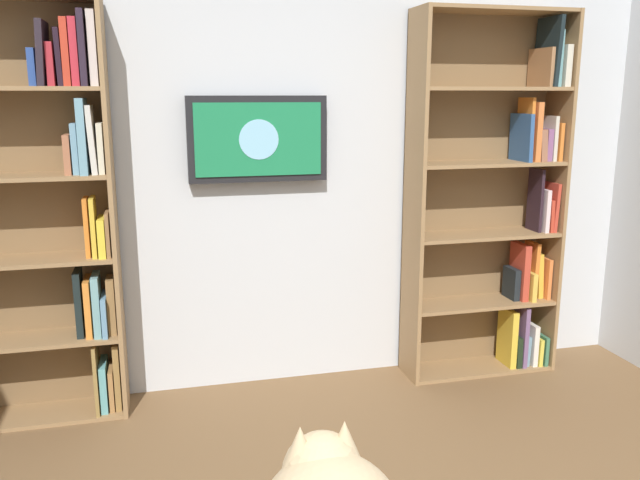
% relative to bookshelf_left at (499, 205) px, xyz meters
% --- Properties ---
extents(wall_back, '(4.52, 0.06, 2.70)m').
position_rel_bookshelf_left_xyz_m(wall_back, '(1.33, -0.17, 0.35)').
color(wall_back, silver).
rests_on(wall_back, ground).
extents(bookshelf_left, '(0.90, 0.28, 2.08)m').
position_rel_bookshelf_left_xyz_m(bookshelf_left, '(0.00, 0.00, 0.00)').
color(bookshelf_left, '#937047').
rests_on(bookshelf_left, ground).
extents(bookshelf_right, '(0.85, 0.28, 2.08)m').
position_rel_bookshelf_left_xyz_m(bookshelf_right, '(2.45, 0.00, 0.07)').
color(bookshelf_right, '#937047').
rests_on(bookshelf_right, ground).
extents(wall_mounted_tv, '(0.74, 0.07, 0.45)m').
position_rel_bookshelf_left_xyz_m(wall_mounted_tv, '(1.39, -0.08, 0.40)').
color(wall_mounted_tv, black).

